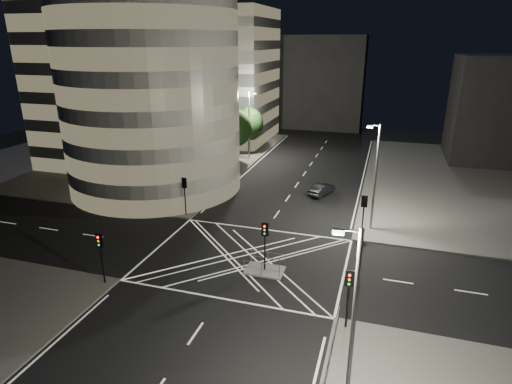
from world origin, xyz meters
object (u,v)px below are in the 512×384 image
(traffic_signal_fl, at_px, (185,189))
(traffic_signal_island, at_px, (265,238))
(street_lamp_right_near, at_px, (352,326))
(street_lamp_left_near, at_px, (199,151))
(sedan, at_px, (322,189))
(central_island, at_px, (265,270))
(traffic_signal_fr, at_px, (364,209))
(traffic_signal_nl, at_px, (101,249))
(street_lamp_right_far, at_px, (375,174))
(street_lamp_left_far, at_px, (249,123))
(traffic_signal_nr, at_px, (349,289))

(traffic_signal_fl, distance_m, traffic_signal_island, 13.62)
(street_lamp_right_near, bearing_deg, street_lamp_left_near, 125.97)
(traffic_signal_fl, relative_size, sedan, 0.99)
(central_island, relative_size, traffic_signal_fr, 0.75)
(traffic_signal_fr, height_order, traffic_signal_island, same)
(traffic_signal_fr, relative_size, traffic_signal_island, 1.00)
(traffic_signal_nl, xyz_separation_m, street_lamp_right_far, (18.24, 15.80, 2.63))
(traffic_signal_nl, xyz_separation_m, traffic_signal_fr, (17.60, 13.60, 0.00))
(traffic_signal_island, xyz_separation_m, street_lamp_right_far, (7.44, 10.50, 2.63))
(traffic_signal_nl, bearing_deg, traffic_signal_island, 26.14)
(street_lamp_left_far, relative_size, sedan, 2.47)
(sedan, bearing_deg, street_lamp_right_far, 146.30)
(traffic_signal_nr, bearing_deg, traffic_signal_fr, 90.00)
(street_lamp_left_near, relative_size, street_lamp_right_near, 1.00)
(street_lamp_left_near, bearing_deg, traffic_signal_island, -49.73)
(traffic_signal_island, height_order, sedan, traffic_signal_island)
(street_lamp_right_far, xyz_separation_m, sedan, (-5.93, 8.38, -4.87))
(central_island, relative_size, street_lamp_right_near, 0.30)
(street_lamp_left_far, bearing_deg, sedan, -44.27)
(street_lamp_left_near, bearing_deg, traffic_signal_fl, -83.03)
(traffic_signal_nr, xyz_separation_m, street_lamp_right_far, (0.64, 15.80, 2.63))
(street_lamp_left_far, distance_m, street_lamp_right_near, 47.88)
(traffic_signal_fl, distance_m, street_lamp_right_near, 27.79)
(street_lamp_right_far, xyz_separation_m, street_lamp_right_near, (0.00, -23.00, 0.00))
(traffic_signal_fr, bearing_deg, traffic_signal_nl, -142.31)
(central_island, height_order, street_lamp_right_near, street_lamp_right_near)
(traffic_signal_fr, bearing_deg, street_lamp_left_far, 128.17)
(street_lamp_right_near, bearing_deg, street_lamp_right_far, 90.00)
(street_lamp_right_near, bearing_deg, street_lamp_left_far, 113.21)
(traffic_signal_fl, height_order, sedan, traffic_signal_fl)
(traffic_signal_fr, distance_m, street_lamp_right_near, 20.97)
(traffic_signal_fr, distance_m, sedan, 12.04)
(street_lamp_left_near, xyz_separation_m, street_lamp_right_far, (18.87, -3.00, 0.00))
(street_lamp_left_near, distance_m, street_lamp_right_near, 32.13)
(street_lamp_right_far, bearing_deg, central_island, -125.30)
(street_lamp_right_far, bearing_deg, street_lamp_left_near, 170.97)
(traffic_signal_nr, distance_m, street_lamp_left_far, 41.15)
(central_island, bearing_deg, street_lamp_left_far, 109.95)
(central_island, bearing_deg, traffic_signal_fr, 50.67)
(traffic_signal_island, xyz_separation_m, street_lamp_left_far, (-11.44, 31.50, 2.63))
(traffic_signal_island, height_order, street_lamp_left_near, street_lamp_left_near)
(traffic_signal_nl, height_order, traffic_signal_nr, same)
(traffic_signal_island, distance_m, street_lamp_left_near, 17.89)
(traffic_signal_fr, relative_size, sedan, 0.99)
(central_island, relative_size, sedan, 0.74)
(central_island, distance_m, sedan, 18.95)
(street_lamp_left_near, height_order, street_lamp_right_near, same)
(traffic_signal_island, bearing_deg, street_lamp_right_far, 54.70)
(central_island, height_order, traffic_signal_nr, traffic_signal_nr)
(traffic_signal_nl, bearing_deg, central_island, 26.14)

